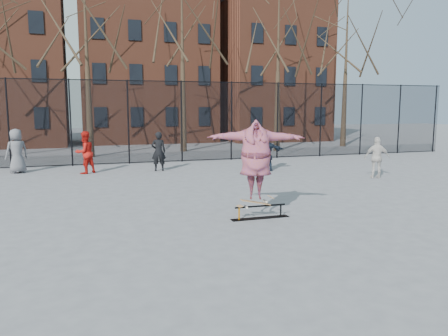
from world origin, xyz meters
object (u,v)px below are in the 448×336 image
object	(u,v)px
bystander_grey	(17,151)
skate_rail	(260,213)
bystander_navy	(266,151)
bystander_red	(85,153)
bystander_black	(159,151)
bystander_white	(377,158)
skateboard	(255,204)
skater	(256,163)

from	to	relation	value
bystander_grey	skate_rail	bearing A→B (deg)	95.30
skate_rail	bystander_navy	distance (m)	8.10
bystander_navy	bystander_red	bearing A→B (deg)	-6.84
bystander_black	bystander_white	distance (m)	8.89
bystander_red	skateboard	bearing A→B (deg)	79.84
bystander_grey	bystander_black	size ratio (longest dim) A/B	1.10
skate_rail	bystander_white	size ratio (longest dim) A/B	0.94
bystander_black	bystander_red	distance (m)	3.01
bystander_navy	skater	bearing A→B (deg)	70.35
skateboard	bystander_navy	world-z (taller)	bystander_navy
skater	bystander_grey	distance (m)	11.95
skateboard	skate_rail	bearing A→B (deg)	0.00
bystander_red	bystander_navy	distance (m)	7.56
bystander_red	skater	bearing A→B (deg)	79.84
bystander_black	bystander_red	xyz separation A→B (m)	(-3.00, 0.21, 0.03)
skate_rail	bystander_white	bearing A→B (deg)	32.94
bystander_white	bystander_grey	bearing A→B (deg)	3.90
skateboard	bystander_black	size ratio (longest dim) A/B	0.49
bystander_red	bystander_white	size ratio (longest dim) A/B	1.09
bystander_grey	bystander_red	bearing A→B (deg)	131.21
skateboard	bystander_red	size ratio (longest dim) A/B	0.47
skate_rail	bystander_navy	size ratio (longest dim) A/B	0.87
skater	bystander_grey	size ratio (longest dim) A/B	1.29
skateboard	skater	distance (m)	1.01
skateboard	bystander_black	xyz separation A→B (m)	(-0.92, 8.76, 0.46)
bystander_black	bystander_grey	bearing A→B (deg)	-6.18
bystander_black	bystander_red	bearing A→B (deg)	1.61
bystander_grey	bystander_black	xyz separation A→B (m)	(5.68, -1.18, -0.08)
bystander_black	bystander_navy	distance (m)	4.61
bystander_black	bystander_navy	size ratio (longest dim) A/B	0.98
bystander_white	skateboard	bearing A→B (deg)	59.21
bystander_red	bystander_grey	bearing A→B (deg)	-53.77
skate_rail	bystander_white	xyz separation A→B (m)	(6.64, 4.30, 0.67)
skate_rail	bystander_grey	distance (m)	12.04
bystander_black	bystander_navy	bearing A→B (deg)	167.70
skateboard	bystander_grey	distance (m)	11.95
skate_rail	bystander_navy	world-z (taller)	bystander_navy
bystander_red	skate_rail	bearing A→B (deg)	80.54
skater	bystander_black	bearing A→B (deg)	114.90
bystander_red	bystander_white	distance (m)	11.67
skateboard	bystander_black	distance (m)	8.82
skateboard	bystander_red	distance (m)	9.80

